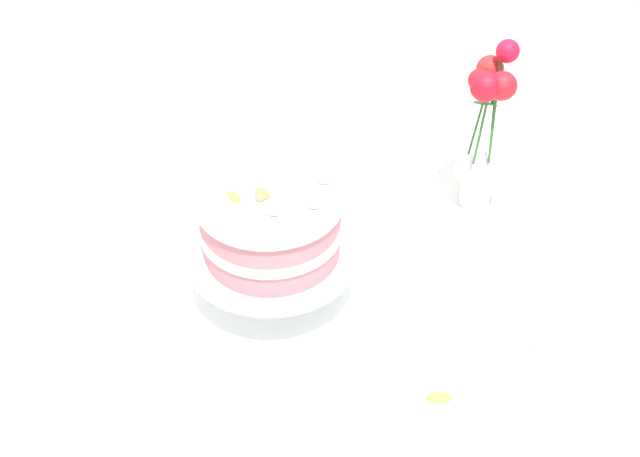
# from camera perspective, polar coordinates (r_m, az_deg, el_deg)

# --- Properties ---
(dining_table) EXTENTS (1.40, 1.00, 0.74)m
(dining_table) POSITION_cam_1_polar(r_m,az_deg,el_deg) (1.40, 2.52, -6.80)
(dining_table) COLOR white
(dining_table) RESTS_ON ground
(linen_napkin) EXTENTS (0.33, 0.33, 0.00)m
(linen_napkin) POSITION_cam_1_polar(r_m,az_deg,el_deg) (1.31, -3.50, -4.92)
(linen_napkin) COLOR white
(linen_napkin) RESTS_ON dining_table
(cake_stand) EXTENTS (0.29, 0.29, 0.10)m
(cake_stand) POSITION_cam_1_polar(r_m,az_deg,el_deg) (1.26, -3.64, -2.27)
(cake_stand) COLOR silver
(cake_stand) RESTS_ON linen_napkin
(layer_cake) EXTENTS (0.24, 0.24, 0.13)m
(layer_cake) POSITION_cam_1_polar(r_m,az_deg,el_deg) (1.21, -3.79, 0.50)
(layer_cake) COLOR #CC7A84
(layer_cake) RESTS_ON cake_stand
(flower_vase) EXTENTS (0.10, 0.11, 0.35)m
(flower_vase) POSITION_cam_1_polar(r_m,az_deg,el_deg) (1.45, 12.52, 7.16)
(flower_vase) COLOR silver
(flower_vase) RESTS_ON dining_table
(loose_petal_1) EXTENTS (0.04, 0.03, 0.00)m
(loose_petal_1) POSITION_cam_1_polar(r_m,az_deg,el_deg) (1.27, 16.35, -8.66)
(loose_petal_1) COLOR pink
(loose_petal_1) RESTS_ON dining_table
(loose_petal_2) EXTENTS (0.05, 0.03, 0.01)m
(loose_petal_2) POSITION_cam_1_polar(r_m,az_deg,el_deg) (1.17, 9.16, -12.71)
(loose_petal_2) COLOR yellow
(loose_petal_2) RESTS_ON dining_table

